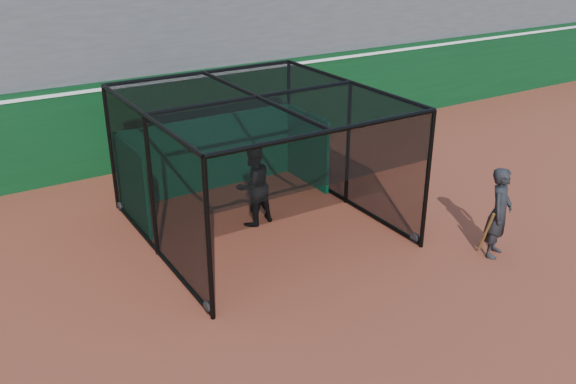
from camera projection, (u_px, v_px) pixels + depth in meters
ground at (321, 310)px, 10.76m from camera, size 120.00×120.00×0.00m
outfield_wall at (147, 119)px, 16.84m from camera, size 50.00×0.50×2.50m
batting_cage at (258, 164)px, 13.17m from camera, size 4.93×5.38×2.98m
batter at (253, 186)px, 13.51m from camera, size 1.02×0.86×1.86m
on_deck_player at (499, 213)px, 12.19m from camera, size 0.82×0.72×1.90m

